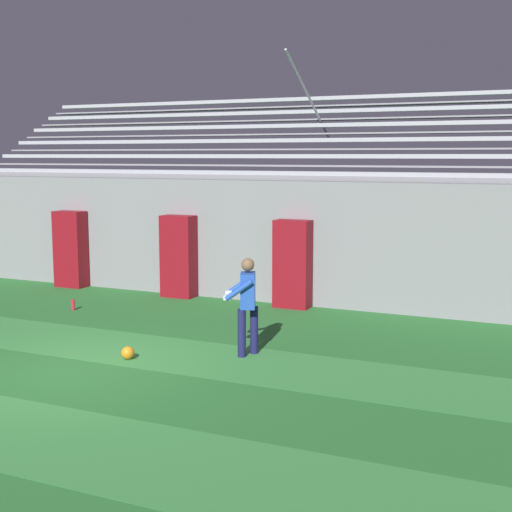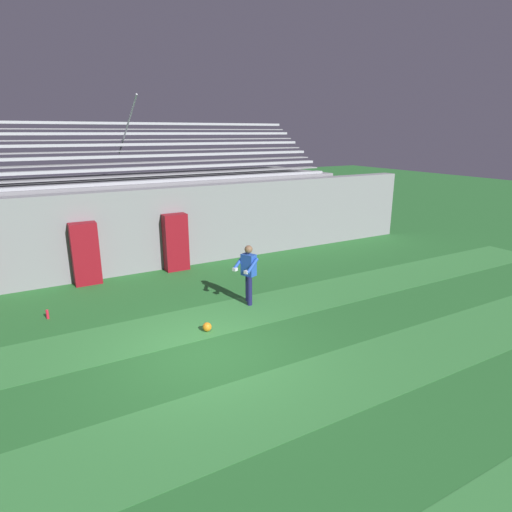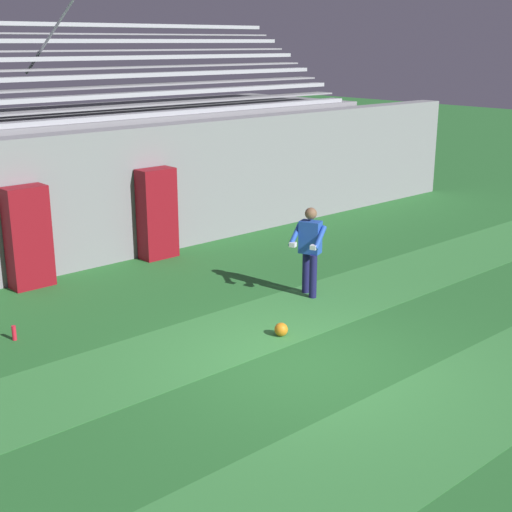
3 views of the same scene
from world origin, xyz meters
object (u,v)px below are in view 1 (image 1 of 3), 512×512
padding_pillar_gate_left (179,256)px  soccer_ball (128,353)px  water_bottle (73,305)px  padding_pillar_far_left (71,249)px  padding_pillar_gate_right (293,264)px  goalkeeper (247,300)px

padding_pillar_gate_left → soccer_ball: bearing=-68.8°
water_bottle → soccer_ball: bearing=-39.3°
padding_pillar_far_left → water_bottle: size_ratio=8.16×
padding_pillar_gate_right → water_bottle: bearing=-152.0°
padding_pillar_gate_right → soccer_ball: size_ratio=8.90×
padding_pillar_far_left → soccer_ball: 7.18m
goalkeeper → padding_pillar_gate_left: bearing=132.9°
padding_pillar_gate_left → water_bottle: padding_pillar_gate_left is taller
padding_pillar_gate_left → padding_pillar_gate_right: size_ratio=1.00×
padding_pillar_gate_left → soccer_ball: (1.93, -4.95, -0.87)m
padding_pillar_gate_left → padding_pillar_far_left: (-3.20, 0.00, 0.00)m
soccer_ball → water_bottle: bearing=140.7°
goalkeeper → padding_pillar_far_left: bearing=150.3°
padding_pillar_gate_right → soccer_ball: bearing=-101.4°
padding_pillar_gate_right → soccer_ball: padding_pillar_gate_right is taller
goalkeeper → soccer_ball: 2.17m
goalkeeper → soccer_ball: bearing=-148.4°
goalkeeper → soccer_ball: goalkeeper is taller
goalkeeper → soccer_ball: (-1.71, -1.05, -0.84)m
padding_pillar_gate_right → goalkeeper: (0.71, -3.90, -0.02)m
padding_pillar_gate_left → water_bottle: bearing=-120.8°
padding_pillar_gate_right → goalkeeper: 3.97m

